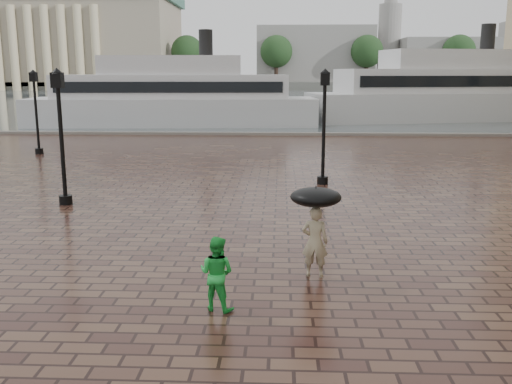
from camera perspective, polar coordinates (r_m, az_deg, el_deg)
ground at (r=9.77m, az=-5.64°, el=-14.97°), size 300.00×300.00×0.00m
harbour_water at (r=100.72m, az=1.78°, el=9.39°), size 240.00×240.00×0.00m
quay_edge at (r=40.88m, az=0.66°, el=5.71°), size 80.00×0.60×0.30m
far_shore at (r=168.66m, az=2.10°, el=10.73°), size 300.00×60.00×2.00m
museum at (r=163.53m, az=-18.26°, el=14.65°), size 57.00×32.50×26.00m
distant_skyline at (r=165.47m, az=19.46°, el=12.99°), size 102.50×22.00×33.00m
far_trees at (r=146.71m, az=2.05°, el=13.85°), size 188.00×8.00×13.50m
street_lamps at (r=24.86m, az=-12.29°, el=6.83°), size 15.44×12.44×4.40m
adult_pedestrian at (r=12.51m, az=5.90°, el=-4.96°), size 0.63×0.46×1.58m
child_pedestrian at (r=10.81m, az=-3.96°, el=-8.10°), size 0.84×0.76×1.43m
ferry_near at (r=48.76m, az=-8.34°, el=9.36°), size 24.17×7.38×7.82m
ferry_far at (r=56.59m, az=19.04°, el=9.46°), size 27.38×12.34×8.73m
umbrella at (r=12.26m, az=6.00°, el=-0.51°), size 1.10×1.10×1.11m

